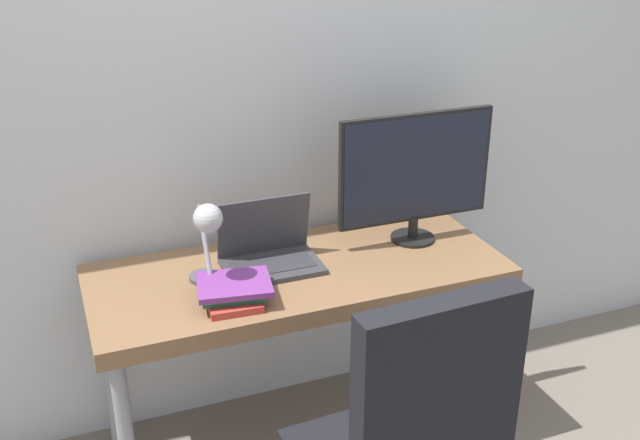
{
  "coord_description": "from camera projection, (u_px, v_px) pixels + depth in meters",
  "views": [
    {
      "loc": [
        -0.76,
        -1.86,
        1.94
      ],
      "look_at": [
        0.07,
        0.27,
        0.92
      ],
      "focal_mm": 42.0,
      "sensor_mm": 36.0,
      "label": 1
    }
  ],
  "objects": [
    {
      "name": "wall_back",
      "position": [
        262.0,
        85.0,
        2.66
      ],
      "size": [
        8.0,
        0.05,
        2.6
      ],
      "color": "silver",
      "rests_on": "ground_plane"
    },
    {
      "name": "desk",
      "position": [
        299.0,
        286.0,
        2.6
      ],
      "size": [
        1.43,
        0.59,
        0.74
      ],
      "color": "brown",
      "rests_on": "ground_plane"
    },
    {
      "name": "laptop",
      "position": [
        270.0,
        253.0,
        2.57
      ],
      "size": [
        0.33,
        0.23,
        0.24
      ],
      "color": "#38383D",
      "rests_on": "desk"
    },
    {
      "name": "monitor",
      "position": [
        416.0,
        172.0,
        2.68
      ],
      "size": [
        0.59,
        0.16,
        0.48
      ],
      "color": "black",
      "rests_on": "desk"
    },
    {
      "name": "desk_lamp",
      "position": [
        207.0,
        231.0,
        2.33
      ],
      "size": [
        0.1,
        0.22,
        0.32
      ],
      "color": "#4C4C51",
      "rests_on": "desk"
    },
    {
      "name": "book_stack",
      "position": [
        233.0,
        291.0,
        2.35
      ],
      "size": [
        0.26,
        0.22,
        0.07
      ],
      "color": "#B2382D",
      "rests_on": "desk"
    },
    {
      "name": "tv_remote",
      "position": [
        246.0,
        296.0,
        2.38
      ],
      "size": [
        0.11,
        0.15,
        0.02
      ],
      "color": "#4C4C51",
      "rests_on": "desk"
    }
  ]
}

